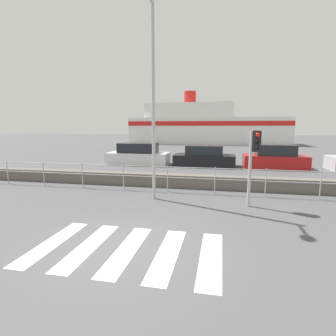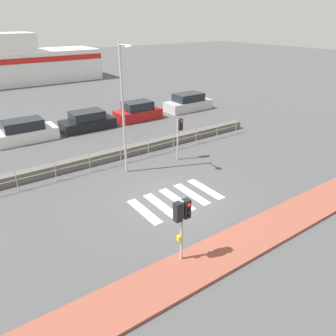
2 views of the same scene
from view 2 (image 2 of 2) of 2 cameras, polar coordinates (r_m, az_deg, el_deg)
ground_plane at (r=15.45m, az=0.96°, el=-5.67°), size 160.00×160.00×0.00m
sidewalk_brick at (r=12.91m, az=12.04°, el=-12.89°), size 24.00×1.80×0.12m
crosswalk at (r=15.54m, az=1.49°, el=-5.47°), size 4.05×2.40×0.01m
seawall at (r=20.05m, az=-9.38°, el=2.34°), size 21.17×0.55×0.56m
harbor_fence at (r=19.16m, az=-8.30°, el=2.73°), size 19.09×0.04×1.07m
traffic_light_near at (r=10.86m, az=2.44°, el=-8.28°), size 0.58×0.41×2.46m
traffic_light_far at (r=19.18m, az=1.99°, el=6.62°), size 0.34×0.32×2.51m
streetlamp at (r=16.86m, az=-7.65°, el=12.02°), size 0.32×1.17×6.81m
ferry_boat at (r=47.31m, az=-27.27°, el=15.89°), size 23.11×6.57×7.87m
parked_car_white at (r=24.70m, az=-23.80°, el=5.75°), size 4.29×1.85×1.50m
parked_car_black at (r=25.92m, az=-13.85°, el=7.89°), size 4.00×1.88×1.40m
parked_car_red at (r=27.75m, az=-5.27°, el=9.71°), size 3.82×1.81×1.52m
parked_car_silver at (r=30.69m, az=3.54°, el=11.25°), size 4.37×1.87×1.53m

